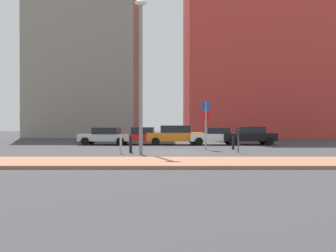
# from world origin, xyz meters

# --- Properties ---
(ground_plane) EXTENTS (120.00, 120.00, 0.00)m
(ground_plane) POSITION_xyz_m (0.00, 0.00, 0.00)
(ground_plane) COLOR #38383A
(sidewalk_brick) EXTENTS (40.00, 3.75, 0.14)m
(sidewalk_brick) POSITION_xyz_m (0.00, -6.24, 0.07)
(sidewalk_brick) COLOR #9E664C
(sidewalk_brick) RESTS_ON ground
(parked_car_silver) EXTENTS (4.31, 2.26, 1.42)m
(parked_car_silver) POSITION_xyz_m (-5.77, 7.70, 0.74)
(parked_car_silver) COLOR #B7BABF
(parked_car_silver) RESTS_ON ground
(parked_car_red) EXTENTS (4.13, 2.10, 1.44)m
(parked_car_red) POSITION_xyz_m (-2.91, 7.83, 0.73)
(parked_car_red) COLOR red
(parked_car_red) RESTS_ON ground
(parked_car_orange) EXTENTS (4.59, 2.05, 1.59)m
(parked_car_orange) POSITION_xyz_m (-0.06, 7.72, 0.83)
(parked_car_orange) COLOR orange
(parked_car_orange) RESTS_ON ground
(parked_car_white) EXTENTS (4.34, 2.15, 1.42)m
(parked_car_white) POSITION_xyz_m (3.27, 7.58, 0.73)
(parked_car_white) COLOR white
(parked_car_white) RESTS_ON ground
(parked_car_black) EXTENTS (4.45, 2.16, 1.49)m
(parked_car_black) POSITION_xyz_m (6.03, 7.67, 0.77)
(parked_car_black) COLOR black
(parked_car_black) RESTS_ON ground
(parking_sign_post) EXTENTS (0.59, 0.19, 3.20)m
(parking_sign_post) POSITION_xyz_m (1.89, 2.03, 2.02)
(parking_sign_post) COLOR gray
(parking_sign_post) RESTS_ON ground
(parking_meter) EXTENTS (0.18, 0.14, 1.29)m
(parking_meter) POSITION_xyz_m (3.59, -0.33, 0.84)
(parking_meter) COLOR #4C4C51
(parking_meter) RESTS_ON ground
(street_lamp) EXTENTS (0.70, 0.36, 8.66)m
(street_lamp) POSITION_xyz_m (-2.15, -1.69, 4.98)
(street_lamp) COLOR gray
(street_lamp) RESTS_ON ground
(traffic_bollard_near) EXTENTS (0.17, 0.17, 0.96)m
(traffic_bollard_near) POSITION_xyz_m (3.77, 2.30, 0.48)
(traffic_bollard_near) COLOR black
(traffic_bollard_near) RESTS_ON ground
(traffic_bollard_mid) EXTENTS (0.18, 0.18, 1.04)m
(traffic_bollard_mid) POSITION_xyz_m (-2.85, -0.46, 0.52)
(traffic_bollard_mid) COLOR black
(traffic_bollard_mid) RESTS_ON ground
(traffic_bollard_far) EXTENTS (0.12, 0.12, 0.97)m
(traffic_bollard_far) POSITION_xyz_m (-3.36, -1.07, 0.48)
(traffic_bollard_far) COLOR #B7B7BC
(traffic_bollard_far) RESTS_ON ground
(building_colorful_midrise) EXTENTS (18.05, 17.03, 24.85)m
(building_colorful_midrise) POSITION_xyz_m (10.84, 27.24, 12.43)
(building_colorful_midrise) COLOR #BF3833
(building_colorful_midrise) RESTS_ON ground
(building_under_construction) EXTENTS (13.47, 13.44, 22.80)m
(building_under_construction) POSITION_xyz_m (-11.47, 27.23, 11.40)
(building_under_construction) COLOR gray
(building_under_construction) RESTS_ON ground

